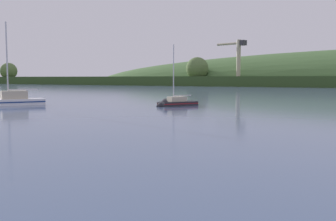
# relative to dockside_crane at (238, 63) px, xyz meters

# --- Properties ---
(dockside_crane) EXTENTS (17.40, 7.80, 23.69)m
(dockside_crane) POSITION_rel_dockside_crane_xyz_m (0.00, 0.00, 0.00)
(dockside_crane) COLOR #4C4C51
(dockside_crane) RESTS_ON ground
(sailboat_near_mooring) EXTENTS (5.38, 6.75, 9.96)m
(sailboat_near_mooring) POSITION_rel_dockside_crane_xyz_m (33.55, -143.61, -11.71)
(sailboat_near_mooring) COLOR #232328
(sailboat_near_mooring) RESTS_ON ground
(sailboat_far_left) EXTENTS (7.37, 9.31, 13.69)m
(sailboat_far_left) POSITION_rel_dockside_crane_xyz_m (11.14, -153.99, -11.56)
(sailboat_far_left) COLOR white
(sailboat_far_left) RESTS_ON ground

